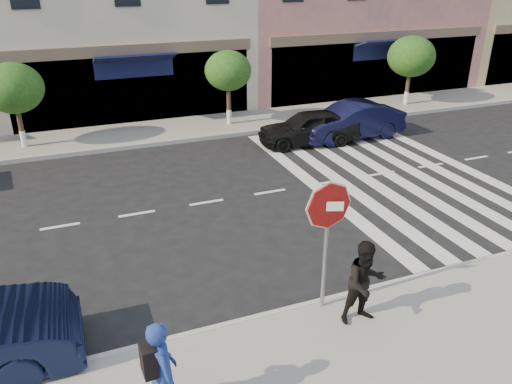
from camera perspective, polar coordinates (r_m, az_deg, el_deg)
name	(u,v)px	position (r m, az deg, el deg)	size (l,w,h in m)	color
ground	(257,275)	(11.21, 0.13, -9.47)	(120.00, 120.00, 0.00)	black
sidewalk_far	(158,132)	(20.88, -11.12, 6.77)	(60.00, 3.00, 0.15)	gray
street_tree_wb	(13,88)	(19.91, -26.01, 10.59)	(2.10, 2.10, 3.06)	#473323
street_tree_c	(228,71)	(20.85, -3.21, 13.64)	(1.90, 1.90, 3.04)	#473323
street_tree_ea	(411,57)	(25.12, 17.32, 14.55)	(2.20, 2.20, 3.19)	#473323
stop_sign	(328,219)	(9.13, 8.21, -3.06)	(0.89, 0.36, 2.67)	gray
photographer	(163,372)	(7.63, -10.58, -19.59)	(0.62, 0.41, 1.71)	navy
walker	(365,283)	(9.46, 12.37, -10.09)	(0.81, 0.63, 1.67)	black
car_far_mid	(309,127)	(19.19, 6.06, 7.35)	(1.55, 3.85, 1.31)	black
car_far_right	(350,121)	(20.06, 10.73, 7.97)	(1.50, 4.30, 1.42)	black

